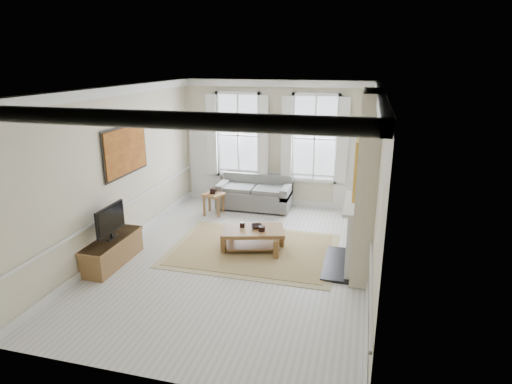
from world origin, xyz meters
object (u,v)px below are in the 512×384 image
(sofa, at_px, (255,195))
(side_table, at_px, (214,198))
(coffee_table, at_px, (253,233))
(tv_stand, at_px, (113,251))

(sofa, relative_size, side_table, 3.32)
(side_table, height_order, coffee_table, side_table)
(side_table, xyz_separation_m, coffee_table, (1.57, -1.89, -0.06))
(coffee_table, bearing_deg, side_table, 113.61)
(sofa, bearing_deg, tv_stand, -115.39)
(sofa, xyz_separation_m, coffee_table, (0.65, -2.67, 0.03))
(side_table, bearing_deg, tv_stand, -106.90)
(sofa, bearing_deg, coffee_table, -76.27)
(sofa, bearing_deg, side_table, -139.43)
(tv_stand, bearing_deg, side_table, 73.10)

